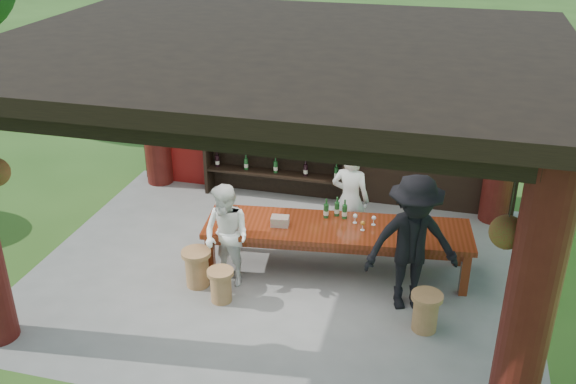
% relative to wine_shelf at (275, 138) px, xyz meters
% --- Properties ---
extents(ground, '(90.00, 90.00, 0.00)m').
position_rel_wine_shelf_xyz_m(ground, '(0.77, -2.45, -1.18)').
color(ground, '#2D5119').
rests_on(ground, ground).
extents(pavilion, '(7.50, 6.00, 3.60)m').
position_rel_wine_shelf_xyz_m(pavilion, '(0.75, -2.02, 0.95)').
color(pavilion, slate).
rests_on(pavilion, ground).
extents(wine_shelf, '(2.67, 0.41, 2.35)m').
position_rel_wine_shelf_xyz_m(wine_shelf, '(0.00, 0.00, 0.00)').
color(wine_shelf, black).
rests_on(wine_shelf, ground).
extents(tasting_table, '(4.01, 1.48, 0.75)m').
position_rel_wine_shelf_xyz_m(tasting_table, '(1.56, -2.20, -0.54)').
color(tasting_table, '#5A210C').
rests_on(tasting_table, ground).
extents(stool_near_left, '(0.37, 0.37, 0.49)m').
position_rel_wine_shelf_xyz_m(stool_near_left, '(0.14, -3.38, -0.92)').
color(stool_near_left, olive).
rests_on(stool_near_left, ground).
extents(stool_near_right, '(0.41, 0.41, 0.55)m').
position_rel_wine_shelf_xyz_m(stool_near_right, '(2.95, -3.33, -0.89)').
color(stool_near_right, olive).
rests_on(stool_near_right, ground).
extents(stool_far_left, '(0.43, 0.43, 0.57)m').
position_rel_wine_shelf_xyz_m(stool_far_left, '(-0.33, -3.10, -0.88)').
color(stool_far_left, olive).
rests_on(stool_far_left, ground).
extents(host, '(0.65, 0.47, 1.67)m').
position_rel_wine_shelf_xyz_m(host, '(1.62, -1.44, -0.34)').
color(host, white).
rests_on(host, ground).
extents(guest_woman, '(0.92, 0.83, 1.54)m').
position_rel_wine_shelf_xyz_m(guest_woman, '(0.08, -2.90, -0.41)').
color(guest_woman, white).
rests_on(guest_woman, ground).
extents(guest_man, '(1.44, 1.11, 1.97)m').
position_rel_wine_shelf_xyz_m(guest_man, '(2.68, -2.84, -0.19)').
color(guest_man, black).
rests_on(guest_man, ground).
extents(table_bottles, '(0.35, 0.18, 0.31)m').
position_rel_wine_shelf_xyz_m(table_bottles, '(1.48, -1.91, -0.27)').
color(table_bottles, '#194C1E').
rests_on(table_bottles, tasting_table).
extents(table_glasses, '(0.59, 0.30, 0.15)m').
position_rel_wine_shelf_xyz_m(table_glasses, '(2.02, -2.13, -0.35)').
color(table_glasses, silver).
rests_on(table_glasses, tasting_table).
extents(napkin_basket, '(0.28, 0.21, 0.14)m').
position_rel_wine_shelf_xyz_m(napkin_basket, '(0.73, -2.37, -0.36)').
color(napkin_basket, '#BF6672').
rests_on(napkin_basket, tasting_table).
extents(shrubs, '(14.94, 7.44, 1.36)m').
position_rel_wine_shelf_xyz_m(shrubs, '(1.89, -2.39, -0.61)').
color(shrubs, '#194C14').
rests_on(shrubs, ground).
extents(trees, '(22.46, 11.29, 4.80)m').
position_rel_wine_shelf_xyz_m(trees, '(4.05, -1.11, 2.19)').
color(trees, '#3F2819').
rests_on(trees, ground).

